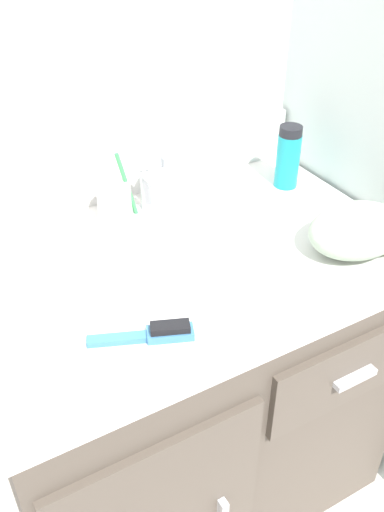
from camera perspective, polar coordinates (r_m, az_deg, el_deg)
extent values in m
plane|color=beige|center=(1.70, -0.53, -20.89)|extent=(6.00, 6.00, 0.00)
cube|color=silver|center=(1.29, -8.90, 20.89)|extent=(1.09, 0.08, 2.20)
cube|color=brown|center=(1.42, -0.61, -12.90)|extent=(0.88, 0.56, 0.72)
cube|color=brown|center=(1.22, 15.43, -11.16)|extent=(0.39, 0.02, 0.17)
cube|color=silver|center=(1.21, 16.01, -11.67)|extent=(0.10, 0.02, 0.01)
cube|color=silver|center=(1.16, -0.73, -0.65)|extent=(0.91, 0.60, 0.03)
ellipsoid|color=beige|center=(1.21, -0.70, -3.85)|extent=(0.35, 0.29, 0.20)
cylinder|color=silver|center=(1.28, -0.67, -7.15)|extent=(0.03, 0.03, 0.01)
cube|color=silver|center=(1.34, -6.81, 8.40)|extent=(0.91, 0.02, 0.12)
cube|color=silver|center=(1.28, -4.54, 4.30)|extent=(0.09, 0.06, 0.02)
cylinder|color=silver|center=(1.25, -4.66, 6.34)|extent=(0.02, 0.02, 0.08)
cylinder|color=silver|center=(1.21, -4.13, 7.50)|extent=(0.02, 0.06, 0.02)
sphere|color=silver|center=(1.23, -5.04, 9.03)|extent=(0.03, 0.03, 0.03)
cylinder|color=silver|center=(1.24, -7.74, 5.17)|extent=(0.07, 0.07, 0.10)
cylinder|color=green|center=(1.23, -6.46, 6.84)|extent=(0.04, 0.02, 0.16)
cube|color=white|center=(1.19, -5.86, 10.37)|extent=(0.02, 0.02, 0.03)
cylinder|color=white|center=(1.29, -3.20, 6.96)|extent=(0.07, 0.07, 0.11)
cylinder|color=silver|center=(1.26, -3.30, 9.72)|extent=(0.03, 0.03, 0.03)
cylinder|color=silver|center=(1.24, -2.94, 9.99)|extent=(0.01, 0.04, 0.01)
cylinder|color=teal|center=(1.39, 9.54, 9.36)|extent=(0.06, 0.06, 0.13)
cylinder|color=black|center=(1.36, 9.86, 12.23)|extent=(0.05, 0.05, 0.02)
cube|color=teal|center=(0.97, -7.52, -8.25)|extent=(0.10, 0.06, 0.01)
cube|color=teal|center=(0.97, -2.18, -7.73)|extent=(0.09, 0.06, 0.02)
cube|color=black|center=(0.96, -2.20, -7.13)|extent=(0.07, 0.05, 0.01)
ellipsoid|color=#A8BCA3|center=(1.20, 16.16, 2.53)|extent=(0.21, 0.16, 0.09)
ellipsoid|color=#B0C6AB|center=(1.22, 18.29, 2.11)|extent=(0.13, 0.11, 0.07)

